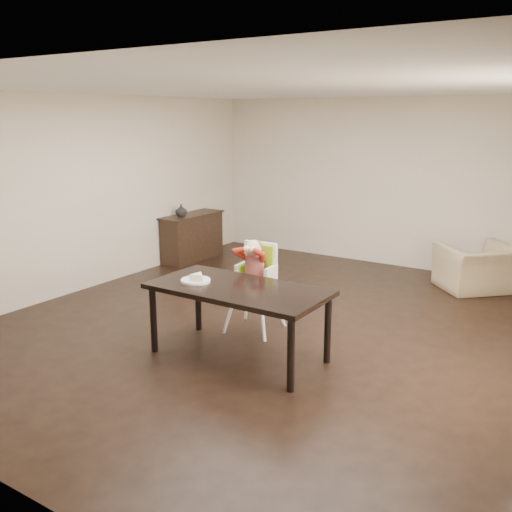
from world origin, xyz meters
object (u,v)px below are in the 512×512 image
(dining_table, at_px, (238,294))
(sideboard, at_px, (192,237))
(armchair, at_px, (478,260))
(high_chair, at_px, (255,266))

(dining_table, bearing_deg, sideboard, 135.70)
(dining_table, relative_size, armchair, 1.82)
(high_chair, distance_m, sideboard, 3.46)
(high_chair, height_order, sideboard, high_chair)
(dining_table, relative_size, high_chair, 1.69)
(armchair, bearing_deg, dining_table, 24.10)
(sideboard, bearing_deg, armchair, 10.45)
(dining_table, xyz_separation_m, high_chair, (-0.28, 0.74, 0.08))
(high_chair, distance_m, armchair, 3.49)
(high_chair, relative_size, sideboard, 0.85)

